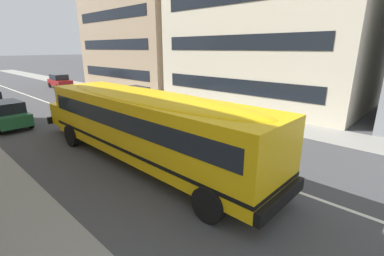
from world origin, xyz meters
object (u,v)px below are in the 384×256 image
object	(u,v)px
parked_car_red_mid_block	(60,81)
parked_car_beige_by_entrance	(136,96)
school_bus	(143,121)
parked_car_green_past_driveway	(6,114)

from	to	relation	value
parked_car_red_mid_block	parked_car_beige_by_entrance	distance (m)	16.09
school_bus	parked_car_green_past_driveway	world-z (taller)	school_bus
school_bus	parked_car_beige_by_entrance	bearing A→B (deg)	-33.68
school_bus	parked_car_green_past_driveway	size ratio (longest dim) A/B	3.46
parked_car_beige_by_entrance	parked_car_green_past_driveway	xyz separation A→B (m)	(-0.64, -9.12, 0.00)
parked_car_beige_by_entrance	parked_car_green_past_driveway	distance (m)	9.14
parked_car_red_mid_block	parked_car_beige_by_entrance	size ratio (longest dim) A/B	0.99
parked_car_red_mid_block	parked_car_green_past_driveway	world-z (taller)	same
school_bus	parked_car_green_past_driveway	xyz separation A→B (m)	(-10.30, -2.62, -0.98)
parked_car_green_past_driveway	parked_car_beige_by_entrance	bearing A→B (deg)	-96.32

